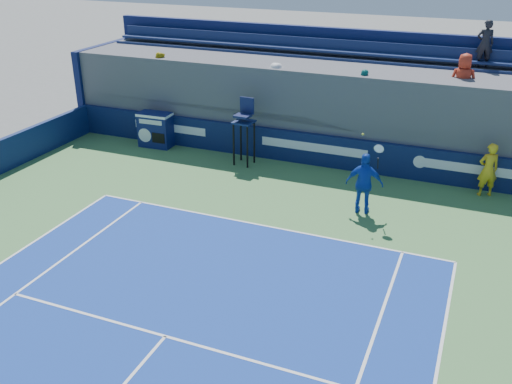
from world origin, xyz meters
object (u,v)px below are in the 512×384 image
at_px(match_clock, 156,129).
at_px(ball_person, 488,170).
at_px(tennis_player, 364,184).
at_px(umpire_chair, 244,124).

bearing_deg(match_clock, ball_person, -0.01).
xyz_separation_m(ball_person, tennis_player, (-3.41, -2.75, 0.06)).
height_order(umpire_chair, tennis_player, tennis_player).
relative_size(ball_person, umpire_chair, 0.73).
height_order(match_clock, umpire_chair, umpire_chair).
relative_size(ball_person, tennis_player, 0.70).
bearing_deg(match_clock, umpire_chair, -5.63).
height_order(ball_person, umpire_chair, umpire_chair).
height_order(ball_person, tennis_player, tennis_player).
bearing_deg(tennis_player, ball_person, 38.89).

